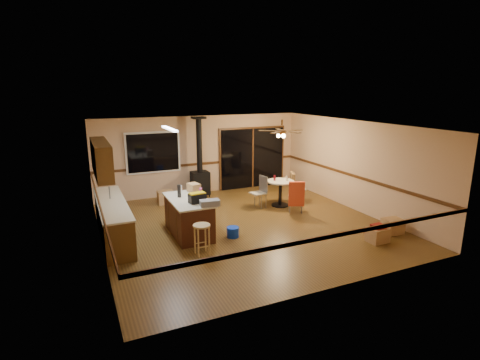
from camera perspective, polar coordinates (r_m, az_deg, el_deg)
floor at (r=9.83m, az=0.72°, el=-6.91°), size 7.00×7.00×0.00m
ceiling at (r=9.23m, az=0.77°, el=8.36°), size 7.00×7.00×0.00m
wall_back at (r=12.64m, az=-5.96°, el=3.83°), size 7.00×0.00×7.00m
wall_front at (r=6.57m, az=13.77°, el=-5.99°), size 7.00×0.00×7.00m
wall_left at (r=8.63m, az=-20.86°, el=-1.75°), size 0.00×7.00×7.00m
wall_right at (r=11.34m, az=17.01°, el=2.14°), size 0.00×7.00×7.00m
chair_rail at (r=9.52m, az=0.74°, el=-1.27°), size 7.00×7.00×0.08m
window at (r=12.17m, az=-13.10°, el=4.11°), size 1.72×0.10×1.32m
sliding_door at (r=13.35m, az=1.91°, el=3.34°), size 2.52×0.10×2.10m
lower_cabinets at (r=9.37m, az=-18.78°, el=-5.94°), size 0.60×3.00×0.86m
countertop at (r=9.24m, az=-19.00°, el=-3.30°), size 0.64×3.04×0.04m
upper_cabinets at (r=9.19m, az=-20.39°, el=3.05°), size 0.35×2.00×0.80m
kitchen_island at (r=9.18m, az=-7.83°, el=-5.56°), size 0.88×1.68×0.90m
wood_stove at (r=12.28m, az=-6.12°, el=0.81°), size 0.55×0.50×2.52m
ceiling_fan at (r=11.01m, az=6.39°, el=7.14°), size 0.24×0.24×0.55m
fluorescent_strip at (r=8.93m, az=-10.70°, el=7.67°), size 0.10×1.20×0.04m
toolbox_grey at (r=8.46m, az=-4.64°, el=-3.49°), size 0.47×0.30×0.14m
toolbox_black at (r=8.71m, az=-6.53°, el=-2.78°), size 0.41×0.26×0.21m
toolbox_yellow_lid at (r=8.67m, az=-6.55°, el=-2.01°), size 0.39×0.24×0.03m
box_on_island at (r=9.61m, az=-7.05°, el=-1.17°), size 0.30×0.37×0.22m
bottle_dark at (r=9.18m, az=-9.25°, el=-1.67°), size 0.11×0.11×0.31m
bottle_pink at (r=9.10m, az=-6.01°, el=-1.95°), size 0.10×0.10×0.24m
bottle_white at (r=9.70m, az=-8.98°, el=-1.27°), size 0.06×0.06×0.16m
bar_stool at (r=8.11m, az=-5.82°, el=-9.03°), size 0.41×0.41×0.68m
blue_bucket at (r=9.06m, az=-1.09°, el=-7.93°), size 0.35×0.35×0.24m
dining_table at (r=11.33m, az=6.16°, el=-1.35°), size 0.83×0.83×0.78m
glass_red at (r=11.26m, az=5.29°, el=0.33°), size 0.08×0.08×0.17m
glass_cream at (r=11.30m, az=7.12°, el=0.26°), size 0.06×0.06×0.14m
chair_left at (r=11.13m, az=3.22°, el=-1.24°), size 0.46×0.45×0.51m
chair_near at (r=10.62m, az=8.60°, el=-2.09°), size 0.58×0.60×0.70m
chair_right at (r=11.69m, az=8.12°, el=-0.59°), size 0.59×0.58×0.70m
box_under_window at (r=11.81m, az=-11.23°, el=-2.59°), size 0.50×0.41×0.39m
box_corner_a at (r=9.33m, az=20.21°, el=-7.83°), size 0.46×0.39×0.34m
box_corner_b at (r=10.00m, az=22.23°, el=-6.51°), size 0.48×0.42×0.36m
box_small_red at (r=9.26m, az=20.32°, el=-6.62°), size 0.29×0.24×0.08m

